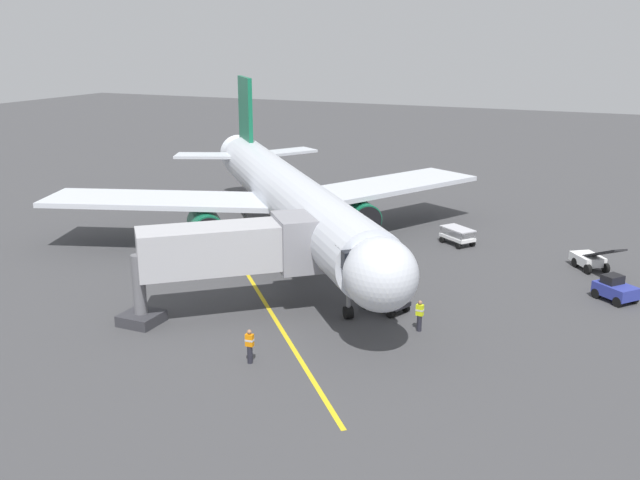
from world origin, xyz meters
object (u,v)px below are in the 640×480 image
(jet_bridge, at_px, (242,249))
(ground_crew_marshaller, at_px, (250,346))
(airplane, at_px, (287,196))
(tug_portside, at_px, (615,289))
(baggage_cart_starboard_side, at_px, (457,236))
(baggage_cart_rear_apron, at_px, (386,299))
(ground_crew_wing_walker, at_px, (420,315))
(belt_loader_near_nose, at_px, (590,259))

(jet_bridge, xyz_separation_m, ground_crew_marshaller, (-3.51, 5.51, -2.88))
(airplane, distance_m, tug_portside, 22.55)
(jet_bridge, bearing_deg, airplane, -74.79)
(airplane, height_order, baggage_cart_starboard_side, airplane)
(baggage_cart_rear_apron, bearing_deg, baggage_cart_starboard_side, -91.99)
(jet_bridge, bearing_deg, ground_crew_wing_walker, -171.11)
(jet_bridge, xyz_separation_m, baggage_cart_rear_apron, (-7.18, -3.61, -3.11))
(ground_crew_marshaller, distance_m, tug_portside, 22.35)
(ground_crew_marshaller, bearing_deg, airplane, -68.87)
(baggage_cart_rear_apron, bearing_deg, ground_crew_marshaller, 68.10)
(ground_crew_wing_walker, bearing_deg, tug_portside, -135.36)
(airplane, distance_m, baggage_cart_rear_apron, 13.85)
(jet_bridge, relative_size, baggage_cart_starboard_side, 3.40)
(belt_loader_near_nose, xyz_separation_m, tug_portside, (-1.79, 5.58, -0.01))
(baggage_cart_starboard_side, bearing_deg, belt_loader_near_nose, 166.96)
(ground_crew_marshaller, bearing_deg, baggage_cart_rear_apron, -111.90)
(airplane, xyz_separation_m, tug_portside, (-22.26, 1.44, -3.30))
(ground_crew_wing_walker, height_order, baggage_cart_starboard_side, ground_crew_wing_walker)
(jet_bridge, xyz_separation_m, tug_portside, (-18.98, -10.62, -3.06))
(belt_loader_near_nose, relative_size, tug_portside, 1.62)
(tug_portside, distance_m, baggage_cart_rear_apron, 13.72)
(tug_portside, bearing_deg, belt_loader_near_nose, -72.19)
(ground_crew_marshaller, height_order, tug_portside, ground_crew_marshaller)
(ground_crew_wing_walker, xyz_separation_m, tug_portside, (-9.20, -9.09, -0.18))
(ground_crew_wing_walker, distance_m, baggage_cart_rear_apron, 3.33)
(airplane, bearing_deg, baggage_cart_rear_apron, 141.08)
(airplane, xyz_separation_m, ground_crew_marshaller, (-6.79, 17.57, -3.12))
(belt_loader_near_nose, relative_size, baggage_cart_starboard_side, 1.51)
(tug_portside, xyz_separation_m, baggage_cart_starboard_side, (11.29, -7.78, -0.05))
(belt_loader_near_nose, distance_m, tug_portside, 5.86)
(jet_bridge, height_order, baggage_cart_rear_apron, jet_bridge)
(ground_crew_marshaller, xyz_separation_m, baggage_cart_starboard_side, (-4.18, -23.91, -0.23))
(baggage_cart_rear_apron, bearing_deg, jet_bridge, 26.69)
(airplane, bearing_deg, belt_loader_near_nose, -168.57)
(airplane, relative_size, tug_portside, 12.32)
(ground_crew_wing_walker, bearing_deg, baggage_cart_rear_apron, -38.70)
(tug_portside, bearing_deg, airplane, -3.70)
(tug_portside, bearing_deg, baggage_cart_starboard_side, -34.57)
(tug_portside, bearing_deg, ground_crew_wing_walker, 44.64)
(ground_crew_wing_walker, relative_size, baggage_cart_starboard_side, 0.59)
(airplane, height_order, jet_bridge, airplane)
(belt_loader_near_nose, bearing_deg, ground_crew_wing_walker, 63.19)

